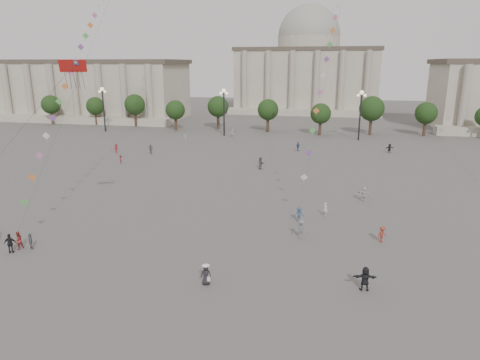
# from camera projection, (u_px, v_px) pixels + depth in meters

# --- Properties ---
(ground) EXTENTS (360.00, 360.00, 0.00)m
(ground) POSITION_uv_depth(u_px,v_px,m) (189.00, 304.00, 29.67)
(ground) COLOR #575452
(ground) RESTS_ON ground
(hall_west) EXTENTS (84.00, 26.22, 17.20)m
(hall_west) POSITION_uv_depth(u_px,v_px,m) (53.00, 89.00, 131.06)
(hall_west) COLOR #ACA490
(hall_west) RESTS_ON ground
(hall_central) EXTENTS (48.30, 34.30, 35.50)m
(hall_central) POSITION_uv_depth(u_px,v_px,m) (307.00, 69.00, 147.82)
(hall_central) COLOR #ACA490
(hall_central) RESTS_ON ground
(tree_row) EXTENTS (137.12, 5.12, 8.00)m
(tree_row) POSITION_uv_depth(u_px,v_px,m) (293.00, 110.00, 101.83)
(tree_row) COLOR #322719
(tree_row) RESTS_ON ground
(lamp_post_far_west) EXTENTS (2.00, 0.90, 10.65)m
(lamp_post_far_west) POSITION_uv_depth(u_px,v_px,m) (103.00, 101.00, 102.79)
(lamp_post_far_west) COLOR #262628
(lamp_post_far_west) RESTS_ON ground
(lamp_post_mid_west) EXTENTS (2.00, 0.90, 10.65)m
(lamp_post_mid_west) POSITION_uv_depth(u_px,v_px,m) (224.00, 103.00, 96.77)
(lamp_post_mid_west) COLOR #262628
(lamp_post_mid_west) RESTS_ON ground
(lamp_post_mid_east) EXTENTS (2.00, 0.90, 10.65)m
(lamp_post_mid_east) POSITION_uv_depth(u_px,v_px,m) (361.00, 106.00, 90.76)
(lamp_post_mid_east) COLOR #262628
(lamp_post_mid_east) RESTS_ON ground
(person_crowd_0) EXTENTS (0.99, 1.05, 1.75)m
(person_crowd_0) POSITION_uv_depth(u_px,v_px,m) (298.00, 146.00, 81.29)
(person_crowd_0) COLOR #324D72
(person_crowd_0) RESTS_ON ground
(person_crowd_2) EXTENTS (1.11, 1.30, 1.74)m
(person_crowd_2) POSITION_uv_depth(u_px,v_px,m) (116.00, 149.00, 79.27)
(person_crowd_2) COLOR maroon
(person_crowd_2) RESTS_ON ground
(person_crowd_3) EXTENTS (1.78, 0.75, 1.86)m
(person_crowd_3) POSITION_uv_depth(u_px,v_px,m) (365.00, 279.00, 31.26)
(person_crowd_3) COLOR black
(person_crowd_3) RESTS_ON ground
(person_crowd_4) EXTENTS (1.67, 1.68, 1.94)m
(person_crowd_4) POSITION_uv_depth(u_px,v_px,m) (233.00, 133.00, 96.06)
(person_crowd_4) COLOR silver
(person_crowd_4) RESTS_ON ground
(person_crowd_6) EXTENTS (1.32, 0.86, 1.92)m
(person_crowd_6) POSITION_uv_depth(u_px,v_px,m) (301.00, 229.00, 40.53)
(person_crowd_6) COLOR slate
(person_crowd_6) RESTS_ON ground
(person_crowd_7) EXTENTS (1.73, 0.80, 1.79)m
(person_crowd_7) POSITION_uv_depth(u_px,v_px,m) (364.00, 194.00, 51.71)
(person_crowd_7) COLOR silver
(person_crowd_7) RESTS_ON ground
(person_crowd_8) EXTENTS (1.14, 1.10, 1.56)m
(person_crowd_8) POSITION_uv_depth(u_px,v_px,m) (382.00, 234.00, 39.76)
(person_crowd_8) COLOR maroon
(person_crowd_8) RESTS_ON ground
(person_crowd_9) EXTENTS (1.69, 0.89, 1.74)m
(person_crowd_9) POSITION_uv_depth(u_px,v_px,m) (390.00, 148.00, 79.45)
(person_crowd_9) COLOR black
(person_crowd_9) RESTS_ON ground
(person_crowd_10) EXTENTS (0.55, 0.68, 1.60)m
(person_crowd_10) POSITION_uv_depth(u_px,v_px,m) (185.00, 138.00, 91.32)
(person_crowd_10) COLOR #B6B5B1
(person_crowd_10) RESTS_ON ground
(person_crowd_12) EXTENTS (1.54, 1.78, 1.94)m
(person_crowd_12) POSITION_uv_depth(u_px,v_px,m) (261.00, 163.00, 67.31)
(person_crowd_12) COLOR #5A5A5F
(person_crowd_12) RESTS_ON ground
(person_crowd_13) EXTENTS (0.67, 0.61, 1.53)m
(person_crowd_13) POSITION_uv_depth(u_px,v_px,m) (325.00, 209.00, 46.59)
(person_crowd_13) COLOR silver
(person_crowd_13) RESTS_ON ground
(person_crowd_16) EXTENTS (1.09, 0.55, 1.80)m
(person_crowd_16) POSITION_uv_depth(u_px,v_px,m) (151.00, 149.00, 78.78)
(person_crowd_16) COLOR slate
(person_crowd_16) RESTS_ON ground
(person_crowd_17) EXTENTS (1.02, 1.10, 1.49)m
(person_crowd_17) POSITION_uv_depth(u_px,v_px,m) (121.00, 159.00, 70.90)
(person_crowd_17) COLOR maroon
(person_crowd_17) RESTS_ON ground
(tourist_3) EXTENTS (0.87, 0.88, 1.49)m
(tourist_3) POSITION_uv_depth(u_px,v_px,m) (31.00, 241.00, 38.28)
(tourist_3) COLOR #5D5E62
(tourist_3) RESTS_ON ground
(tourist_4) EXTENTS (1.13, 0.76, 1.78)m
(tourist_4) POSITION_uv_depth(u_px,v_px,m) (10.00, 243.00, 37.48)
(tourist_4) COLOR black
(tourist_4) RESTS_ON ground
(kite_flyer_0) EXTENTS (0.93, 1.01, 1.66)m
(kite_flyer_0) POSITION_uv_depth(u_px,v_px,m) (18.00, 240.00, 38.28)
(kite_flyer_0) COLOR maroon
(kite_flyer_0) RESTS_ON ground
(kite_flyer_1) EXTENTS (1.14, 0.80, 1.62)m
(kite_flyer_1) POSITION_uv_depth(u_px,v_px,m) (299.00, 214.00, 44.93)
(kite_flyer_1) COLOR navy
(kite_flyer_1) RESTS_ON ground
(hat_person) EXTENTS (0.89, 0.71, 1.69)m
(hat_person) POSITION_uv_depth(u_px,v_px,m) (206.00, 274.00, 32.10)
(hat_person) COLOR black
(hat_person) RESTS_ON ground
(dragon_kite) EXTENTS (5.59, 5.58, 19.50)m
(dragon_kite) POSITION_uv_depth(u_px,v_px,m) (72.00, 76.00, 35.95)
(dragon_kite) COLOR #AB1512
(dragon_kite) RESTS_ON ground
(kite_train_west) EXTENTS (8.83, 48.55, 64.44)m
(kite_train_west) POSITION_uv_depth(u_px,v_px,m) (101.00, 7.00, 57.58)
(kite_train_west) COLOR #3F3F3F
(kite_train_west) RESTS_ON ground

